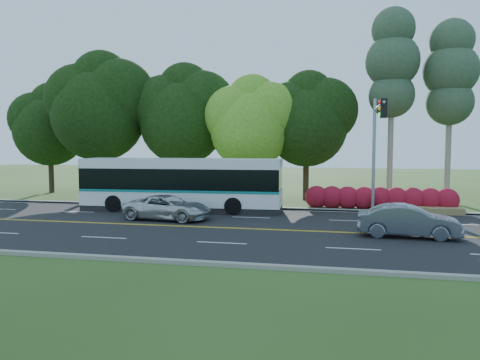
% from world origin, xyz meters
% --- Properties ---
extents(ground, '(120.00, 120.00, 0.00)m').
position_xyz_m(ground, '(0.00, 0.00, 0.00)').
color(ground, '#304A18').
rests_on(ground, ground).
extents(road, '(60.00, 14.00, 0.02)m').
position_xyz_m(road, '(0.00, 0.00, 0.01)').
color(road, black).
rests_on(road, ground).
extents(curb_north, '(60.00, 0.30, 0.15)m').
position_xyz_m(curb_north, '(0.00, 7.15, 0.07)').
color(curb_north, gray).
rests_on(curb_north, ground).
extents(curb_south, '(60.00, 0.30, 0.15)m').
position_xyz_m(curb_south, '(0.00, -7.15, 0.07)').
color(curb_south, gray).
rests_on(curb_south, ground).
extents(grass_verge, '(60.00, 4.00, 0.10)m').
position_xyz_m(grass_verge, '(0.00, 9.00, 0.05)').
color(grass_verge, '#304A18').
rests_on(grass_verge, ground).
extents(lane_markings, '(57.60, 13.82, 0.00)m').
position_xyz_m(lane_markings, '(-0.09, 0.00, 0.02)').
color(lane_markings, gold).
rests_on(lane_markings, road).
extents(tree_row, '(44.70, 9.10, 13.84)m').
position_xyz_m(tree_row, '(-5.15, 12.13, 6.73)').
color(tree_row, black).
rests_on(tree_row, ground).
extents(bougainvillea_hedge, '(9.50, 2.25, 1.50)m').
position_xyz_m(bougainvillea_hedge, '(7.18, 8.15, 0.72)').
color(bougainvillea_hedge, maroon).
rests_on(bougainvillea_hedge, ground).
extents(traffic_signal, '(0.42, 6.10, 7.00)m').
position_xyz_m(traffic_signal, '(6.49, 5.40, 4.67)').
color(traffic_signal, '#93959B').
rests_on(traffic_signal, ground).
extents(transit_bus, '(12.68, 3.35, 3.29)m').
position_xyz_m(transit_bus, '(-5.33, 5.34, 1.65)').
color(transit_bus, white).
rests_on(transit_bus, road).
extents(sedan, '(4.57, 1.86, 1.47)m').
position_xyz_m(sedan, '(7.52, -0.56, 0.76)').
color(sedan, slate).
rests_on(sedan, road).
extents(suv, '(5.09, 2.78, 1.35)m').
position_xyz_m(suv, '(-4.94, 1.83, 0.70)').
color(suv, silver).
rests_on(suv, road).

